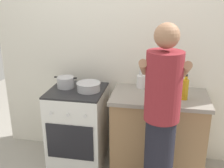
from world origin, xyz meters
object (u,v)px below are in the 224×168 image
spice_bottle (164,94)px  utensil_crock (141,79)px  stove_range (78,126)px  mixing_bowl (89,86)px  oil_bottle (185,89)px  person (161,123)px  pot (66,82)px

spice_bottle → utensil_crock: bearing=131.4°
stove_range → mixing_bowl: (0.14, -0.01, 0.50)m
mixing_bowl → oil_bottle: oil_bottle is taller
mixing_bowl → utensil_crock: bearing=21.3°
mixing_bowl → person: bearing=-34.4°
stove_range → pot: 0.53m
stove_range → spice_bottle: size_ratio=9.75×
spice_bottle → mixing_bowl: bearing=174.5°
stove_range → utensil_crock: utensil_crock is taller
person → oil_bottle: bearing=65.3°
spice_bottle → pot: bearing=172.7°
utensil_crock → spice_bottle: size_ratio=3.38×
pot → mixing_bowl: size_ratio=0.98×
spice_bottle → person: size_ratio=0.05×
utensil_crock → person: bearing=-72.6°
oil_bottle → mixing_bowl: bearing=176.7°
stove_range → person: 1.15m
stove_range → mixing_bowl: size_ratio=3.42×
pot → person: bearing=-29.3°
pot → oil_bottle: bearing=-5.4°
stove_range → utensil_crock: bearing=16.3°
pot → mixing_bowl: pot is taller
spice_bottle → oil_bottle: (0.20, 0.02, 0.06)m
stove_range → person: (0.92, -0.55, 0.41)m
mixing_bowl → person: 0.95m
mixing_bowl → oil_bottle: size_ratio=1.02×
utensil_crock → spice_bottle: 0.39m
stove_range → mixing_bowl: bearing=-4.9°
stove_range → utensil_crock: size_ratio=2.89×
oil_bottle → person: (-0.22, -0.48, -0.15)m
mixing_bowl → utensil_crock: 0.59m
stove_range → oil_bottle: bearing=-3.5°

